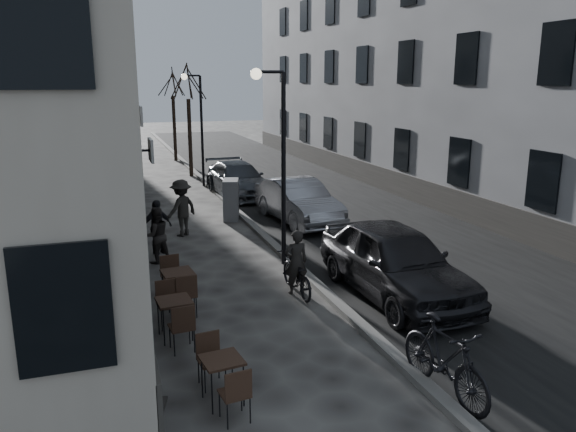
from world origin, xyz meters
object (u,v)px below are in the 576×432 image
bistro_set_c (178,285)px  car_far (238,179)px  car_near (395,261)px  pedestrian_near (156,235)px  bistro_set_b (175,315)px  tree_far (172,83)px  streetlamp_far (198,117)px  streetlamp_near (277,146)px  pedestrian_far (157,227)px  bistro_set_a (222,376)px  pedestrian_mid (181,208)px  moped (445,359)px  bicycle (296,274)px  car_mid (298,201)px  sign_board (151,386)px  utility_cabinet (231,200)px  tree_near (188,83)px

bistro_set_c → car_far: 12.09m
car_near → pedestrian_near: bearing=138.3°
bistro_set_b → car_near: size_ratio=0.32×
tree_far → pedestrian_near: (-3.10, -19.83, -3.90)m
streetlamp_far → car_near: streetlamp_far is taller
pedestrian_near → streetlamp_near: bearing=144.3°
pedestrian_far → bistro_set_a: bearing=-110.9°
tree_far → car_far: size_ratio=1.19×
tree_far → pedestrian_mid: size_ratio=3.17×
bistro_set_a → pedestrian_far: bearing=84.0°
bistro_set_a → moped: size_ratio=0.73×
bistro_set_c → car_near: (4.75, -0.94, 0.34)m
streetlamp_near → bicycle: streetlamp_near is taller
car_near → pedestrian_mid: bearing=118.7°
streetlamp_near → streetlamp_far: (0.00, 12.00, 0.00)m
streetlamp_near → car_mid: size_ratio=1.14×
sign_board → pedestrian_mid: size_ratio=0.53×
tree_far → streetlamp_near: bearing=-90.2°
tree_far → car_mid: 17.38m
tree_far → bistro_set_b: size_ratio=3.62×
tree_far → utility_cabinet: bearing=-90.4°
tree_near → car_mid: bearing=-79.6°
bistro_set_a → sign_board: bearing=164.9°
bistro_set_c → pedestrian_near: (-0.13, 3.22, 0.28)m
car_near → car_mid: size_ratio=1.09×
sign_board → bistro_set_a: bearing=7.6°
streetlamp_far → tree_near: 3.36m
car_near → sign_board: bearing=-154.2°
tree_near → bistro_set_c: size_ratio=3.51×
streetlamp_far → streetlamp_near: bearing=-90.0°
pedestrian_far → streetlamp_far: bearing=51.6°
streetlamp_far → car_far: 3.82m
pedestrian_near → moped: pedestrian_near is taller
tree_near → car_near: 18.48m
streetlamp_far → bistro_set_b: size_ratio=3.23×
tree_far → bistro_set_a: (-2.85, -27.05, -4.22)m
moped → car_mid: bearing=77.1°
bistro_set_b → pedestrian_mid: bearing=75.8°
streetlamp_far → car_far: streetlamp_far is taller
bistro_set_a → car_near: car_near is taller
utility_cabinet → car_near: bearing=-61.3°
sign_board → car_near: (5.68, 2.91, 0.44)m
sign_board → tree_far: bearing=97.4°
pedestrian_far → utility_cabinet: bearing=26.7°
tree_near → pedestrian_far: 13.88m
streetlamp_near → streetlamp_far: size_ratio=1.00×
car_far → tree_far: bearing=92.4°
pedestrian_near → car_far: size_ratio=0.32×
bistro_set_c → bicycle: bistro_set_c is taller
bistro_set_a → car_near: bearing=26.4°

